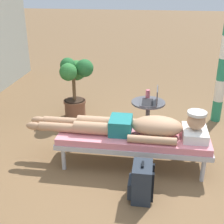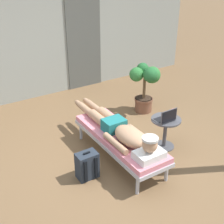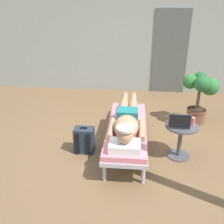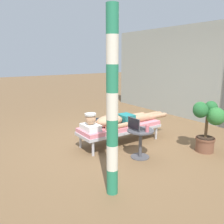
{
  "view_description": "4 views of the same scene",
  "coord_description": "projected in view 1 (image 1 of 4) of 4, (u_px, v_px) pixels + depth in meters",
  "views": [
    {
      "loc": [
        -3.21,
        -0.19,
        2.14
      ],
      "look_at": [
        0.1,
        0.3,
        0.67
      ],
      "focal_mm": 49.47,
      "sensor_mm": 36.0,
      "label": 1
    },
    {
      "loc": [
        -2.18,
        -3.31,
        2.92
      ],
      "look_at": [
        0.1,
        0.27,
        0.7
      ],
      "focal_mm": 50.1,
      "sensor_mm": 36.0,
      "label": 2
    },
    {
      "loc": [
        0.18,
        -3.33,
        2.13
      ],
      "look_at": [
        -0.16,
        0.16,
        0.57
      ],
      "focal_mm": 39.19,
      "sensor_mm": 36.0,
      "label": 3
    },
    {
      "loc": [
        3.9,
        -2.84,
        1.78
      ],
      "look_at": [
        -0.07,
        -0.07,
        0.67
      ],
      "focal_mm": 37.91,
      "sensor_mm": 36.0,
      "label": 4
    }
  ],
  "objects": [
    {
      "name": "backpack",
      "position": [
        141.0,
        182.0,
        3.19
      ],
      "size": [
        0.3,
        0.26,
        0.42
      ],
      "color": "#262D38",
      "rests_on": "ground"
    },
    {
      "name": "potted_plant",
      "position": [
        75.0,
        81.0,
        4.96
      ],
      "size": [
        0.66,
        0.54,
        0.99
      ],
      "color": "brown",
      "rests_on": "ground"
    },
    {
      "name": "person_reclining",
      "position": [
        137.0,
        126.0,
        3.66
      ],
      "size": [
        0.53,
        2.17,
        0.33
      ],
      "color": "white",
      "rests_on": "lounge_chair"
    },
    {
      "name": "drink_glass",
      "position": [
        148.0,
        94.0,
        4.48
      ],
      "size": [
        0.06,
        0.06,
        0.12
      ],
      "primitive_type": "cylinder",
      "color": "#D86672",
      "rests_on": "side_table"
    },
    {
      "name": "ground_plane",
      "position": [
        135.0,
        167.0,
        3.8
      ],
      "size": [
        40.0,
        40.0,
        0.0
      ],
      "primitive_type": "plane",
      "color": "brown"
    },
    {
      "name": "side_table",
      "position": [
        148.0,
        112.0,
        4.43
      ],
      "size": [
        0.48,
        0.48,
        0.52
      ],
      "color": "#4C4C51",
      "rests_on": "ground"
    },
    {
      "name": "laptop",
      "position": [
        152.0,
        100.0,
        4.28
      ],
      "size": [
        0.31,
        0.24,
        0.23
      ],
      "color": "#4C4C51",
      "rests_on": "side_table"
    },
    {
      "name": "lounge_chair",
      "position": [
        133.0,
        139.0,
        3.73
      ],
      "size": [
        0.6,
        1.83,
        0.42
      ],
      "color": "#B7B7BC",
      "rests_on": "ground"
    }
  ]
}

